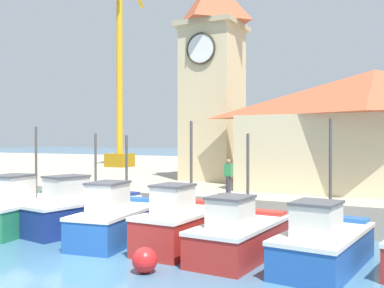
{
  "coord_description": "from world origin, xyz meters",
  "views": [
    {
      "loc": [
        8.51,
        -10.55,
        3.75
      ],
      "look_at": [
        -1.41,
        9.14,
        3.5
      ],
      "focal_mm": 42.0,
      "sensor_mm": 36.0,
      "label": 1
    }
  ],
  "objects_px": {
    "fishing_boat_left_outer": "(25,210)",
    "clock_tower": "(213,72)",
    "mooring_buoy": "(145,260)",
    "warehouse_right": "(375,129)",
    "dock_worker_near_tower": "(228,176)",
    "fishing_boat_right_inner": "(324,244)",
    "port_crane_far": "(120,87)",
    "fishing_boat_mid_right": "(240,235)",
    "fishing_boat_center": "(183,225)",
    "fishing_boat_mid_left": "(118,220)",
    "fishing_boat_left_inner": "(83,211)"
  },
  "relations": [
    {
      "from": "warehouse_right",
      "to": "fishing_boat_right_inner",
      "type": "bearing_deg",
      "value": -93.49
    },
    {
      "from": "fishing_boat_mid_left",
      "to": "warehouse_right",
      "type": "distance_m",
      "value": 12.87
    },
    {
      "from": "fishing_boat_mid_left",
      "to": "clock_tower",
      "type": "height_order",
      "value": "clock_tower"
    },
    {
      "from": "mooring_buoy",
      "to": "warehouse_right",
      "type": "bearing_deg",
      "value": 68.11
    },
    {
      "from": "fishing_boat_left_outer",
      "to": "fishing_boat_left_inner",
      "type": "relative_size",
      "value": 1.02
    },
    {
      "from": "fishing_boat_left_outer",
      "to": "warehouse_right",
      "type": "bearing_deg",
      "value": 36.89
    },
    {
      "from": "fishing_boat_left_inner",
      "to": "dock_worker_near_tower",
      "type": "distance_m",
      "value": 6.48
    },
    {
      "from": "warehouse_right",
      "to": "port_crane_far",
      "type": "height_order",
      "value": "port_crane_far"
    },
    {
      "from": "fishing_boat_left_outer",
      "to": "clock_tower",
      "type": "xyz_separation_m",
      "value": [
        3.18,
        11.87,
        7.09
      ]
    },
    {
      "from": "fishing_boat_center",
      "to": "fishing_boat_left_outer",
      "type": "bearing_deg",
      "value": -178.97
    },
    {
      "from": "fishing_boat_left_outer",
      "to": "fishing_boat_mid_right",
      "type": "bearing_deg",
      "value": -0.54
    },
    {
      "from": "mooring_buoy",
      "to": "fishing_boat_left_outer",
      "type": "bearing_deg",
      "value": 159.57
    },
    {
      "from": "fishing_boat_left_outer",
      "to": "fishing_boat_center",
      "type": "distance_m",
      "value": 7.33
    },
    {
      "from": "fishing_boat_mid_right",
      "to": "dock_worker_near_tower",
      "type": "relative_size",
      "value": 2.82
    },
    {
      "from": "warehouse_right",
      "to": "dock_worker_near_tower",
      "type": "xyz_separation_m",
      "value": [
        -5.74,
        -4.31,
        -2.13
      ]
    },
    {
      "from": "fishing_boat_mid_right",
      "to": "mooring_buoy",
      "type": "relative_size",
      "value": 6.33
    },
    {
      "from": "fishing_boat_mid_left",
      "to": "mooring_buoy",
      "type": "bearing_deg",
      "value": -43.85
    },
    {
      "from": "fishing_boat_left_inner",
      "to": "mooring_buoy",
      "type": "xyz_separation_m",
      "value": [
        5.45,
        -3.78,
        -0.43
      ]
    },
    {
      "from": "fishing_boat_mid_right",
      "to": "mooring_buoy",
      "type": "xyz_separation_m",
      "value": [
        -1.79,
        -2.78,
        -0.34
      ]
    },
    {
      "from": "fishing_boat_left_outer",
      "to": "dock_worker_near_tower",
      "type": "distance_m",
      "value": 8.77
    },
    {
      "from": "fishing_boat_mid_right",
      "to": "warehouse_right",
      "type": "relative_size",
      "value": 0.36
    },
    {
      "from": "warehouse_right",
      "to": "clock_tower",
      "type": "bearing_deg",
      "value": 166.1
    },
    {
      "from": "fishing_boat_mid_right",
      "to": "dock_worker_near_tower",
      "type": "xyz_separation_m",
      "value": [
        -2.55,
        5.3,
        1.37
      ]
    },
    {
      "from": "fishing_boat_mid_right",
      "to": "port_crane_far",
      "type": "bearing_deg",
      "value": 133.66
    },
    {
      "from": "fishing_boat_right_inner",
      "to": "fishing_boat_mid_left",
      "type": "bearing_deg",
      "value": 178.95
    },
    {
      "from": "fishing_boat_left_outer",
      "to": "dock_worker_near_tower",
      "type": "xyz_separation_m",
      "value": [
        6.94,
        5.21,
        1.28
      ]
    },
    {
      "from": "clock_tower",
      "to": "port_crane_far",
      "type": "distance_m",
      "value": 15.12
    },
    {
      "from": "dock_worker_near_tower",
      "to": "fishing_boat_right_inner",
      "type": "bearing_deg",
      "value": -45.88
    },
    {
      "from": "fishing_boat_center",
      "to": "clock_tower",
      "type": "xyz_separation_m",
      "value": [
        -4.15,
        11.73,
        7.08
      ]
    },
    {
      "from": "fishing_boat_mid_left",
      "to": "mooring_buoy",
      "type": "distance_m",
      "value": 4.21
    },
    {
      "from": "fishing_boat_mid_left",
      "to": "fishing_boat_mid_right",
      "type": "xyz_separation_m",
      "value": [
        4.81,
        -0.12,
        -0.06
      ]
    },
    {
      "from": "fishing_boat_right_inner",
      "to": "port_crane_far",
      "type": "distance_m",
      "value": 30.53
    },
    {
      "from": "fishing_boat_left_outer",
      "to": "port_crane_far",
      "type": "xyz_separation_m",
      "value": [
        -9.6,
        19.92,
        7.68
      ]
    },
    {
      "from": "fishing_boat_mid_right",
      "to": "fishing_boat_left_outer",
      "type": "bearing_deg",
      "value": 179.46
    },
    {
      "from": "clock_tower",
      "to": "warehouse_right",
      "type": "bearing_deg",
      "value": -13.9
    },
    {
      "from": "fishing_boat_right_inner",
      "to": "fishing_boat_left_outer",
      "type": "bearing_deg",
      "value": 179.51
    },
    {
      "from": "fishing_boat_mid_left",
      "to": "port_crane_far",
      "type": "xyz_separation_m",
      "value": [
        -14.28,
        19.88,
        7.71
      ]
    },
    {
      "from": "fishing_boat_left_outer",
      "to": "fishing_boat_left_inner",
      "type": "bearing_deg",
      "value": 21.92
    },
    {
      "from": "fishing_boat_center",
      "to": "warehouse_right",
      "type": "relative_size",
      "value": 0.35
    },
    {
      "from": "fishing_boat_right_inner",
      "to": "clock_tower",
      "type": "xyz_separation_m",
      "value": [
        -8.91,
        11.97,
        7.19
      ]
    },
    {
      "from": "fishing_boat_right_inner",
      "to": "warehouse_right",
      "type": "relative_size",
      "value": 0.37
    },
    {
      "from": "warehouse_right",
      "to": "fishing_boat_mid_left",
      "type": "bearing_deg",
      "value": -130.14
    },
    {
      "from": "clock_tower",
      "to": "mooring_buoy",
      "type": "height_order",
      "value": "clock_tower"
    },
    {
      "from": "fishing_boat_left_outer",
      "to": "port_crane_far",
      "type": "bearing_deg",
      "value": 115.73
    },
    {
      "from": "fishing_boat_left_outer",
      "to": "mooring_buoy",
      "type": "height_order",
      "value": "fishing_boat_left_outer"
    },
    {
      "from": "fishing_boat_left_outer",
      "to": "dock_worker_near_tower",
      "type": "relative_size",
      "value": 3.33
    },
    {
      "from": "fishing_boat_mid_left",
      "to": "clock_tower",
      "type": "xyz_separation_m",
      "value": [
        -1.5,
        11.83,
        7.12
      ]
    },
    {
      "from": "fishing_boat_center",
      "to": "port_crane_far",
      "type": "height_order",
      "value": "port_crane_far"
    },
    {
      "from": "fishing_boat_right_inner",
      "to": "warehouse_right",
      "type": "bearing_deg",
      "value": 86.51
    },
    {
      "from": "fishing_boat_mid_right",
      "to": "port_crane_far",
      "type": "distance_m",
      "value": 28.72
    }
  ]
}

